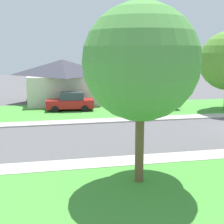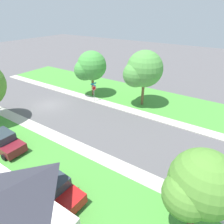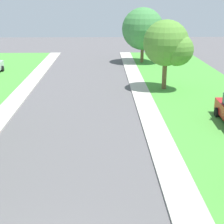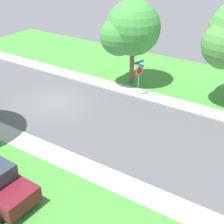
{
  "view_description": "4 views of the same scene",
  "coord_description": "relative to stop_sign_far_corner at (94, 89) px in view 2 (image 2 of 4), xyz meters",
  "views": [
    {
      "loc": [
        -18.95,
        14.03,
        5.34
      ],
      "look_at": [
        1.23,
        9.89,
        1.4
      ],
      "focal_mm": 50.06,
      "sensor_mm": 36.0,
      "label": 1
    },
    {
      "loc": [
        15.25,
        20.51,
        11.71
      ],
      "look_at": [
        -0.9,
        9.74,
        1.4
      ],
      "focal_mm": 31.42,
      "sensor_mm": 36.0,
      "label": 2
    },
    {
      "loc": [
        1.77,
        -6.63,
        7.14
      ],
      "look_at": [
        2.2,
        10.56,
        1.4
      ],
      "focal_mm": 54.94,
      "sensor_mm": 36.0,
      "label": 3
    },
    {
      "loc": [
        15.33,
        15.11,
        10.96
      ],
      "look_at": [
        0.9,
        5.59,
        1.4
      ],
      "focal_mm": 53.2,
      "sensor_mm": 36.0,
      "label": 4
    }
  ],
  "objects": [
    {
      "name": "lawn_west",
      "position": [
        -5.08,
        7.53,
        -1.85
      ],
      "size": [
        8.0,
        56.0,
        0.08
      ],
      "primitive_type": "cube",
      "color": "#479338",
      "rests_on": "ground"
    },
    {
      "name": "ground_plane",
      "position": [
        4.32,
        -4.47,
        -1.89
      ],
      "size": [
        120.0,
        120.0,
        0.0
      ],
      "primitive_type": "plane",
      "color": "#565456"
    },
    {
      "name": "stop_sign_far_corner",
      "position": [
        0.0,
        0.0,
        0.0
      ],
      "size": [
        0.9,
        0.9,
        2.77
      ],
      "color": "#9E9EA3",
      "rests_on": "ground"
    },
    {
      "name": "car_red_kerbside_mid",
      "position": [
        13.99,
        7.6,
        -1.01
      ],
      "size": [
        2.26,
        4.41,
        1.76
      ],
      "color": "red",
      "rests_on": "ground"
    },
    {
      "name": "sidewalk_east",
      "position": [
        9.02,
        7.53,
        -1.84
      ],
      "size": [
        1.4,
        56.0,
        0.1
      ],
      "primitive_type": "cube",
      "color": "#B7B2A8",
      "rests_on": "ground"
    },
    {
      "name": "lawn_east",
      "position": [
        13.72,
        7.53,
        -1.85
      ],
      "size": [
        8.0,
        56.0,
        0.08
      ],
      "primitive_type": "cube",
      "color": "#479338",
      "rests_on": "ground"
    },
    {
      "name": "tree_sidewalk_mid",
      "position": [
        -1.51,
        -1.77,
        2.48
      ],
      "size": [
        4.45,
        4.14,
        6.58
      ],
      "color": "brown",
      "rests_on": "ground"
    },
    {
      "name": "tree_corner_large",
      "position": [
        11.21,
        15.81,
        1.77
      ],
      "size": [
        3.87,
        3.6,
        5.58
      ],
      "color": "brown",
      "rests_on": "ground"
    },
    {
      "name": "tree_across_right",
      "position": [
        -2.6,
        5.83,
        2.93
      ],
      "size": [
        4.95,
        4.61,
        7.27
      ],
      "color": "brown",
      "rests_on": "ground"
    },
    {
      "name": "car_maroon_across_road",
      "position": [
        12.92,
        -0.32,
        -1.01
      ],
      "size": [
        2.14,
        4.35,
        1.76
      ],
      "color": "maroon",
      "rests_on": "ground"
    },
    {
      "name": "sidewalk_west",
      "position": [
        -0.38,
        7.53,
        -1.84
      ],
      "size": [
        1.4,
        56.0,
        0.1
      ],
      "primitive_type": "cube",
      "color": "#B7B2A8",
      "rests_on": "ground"
    }
  ]
}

